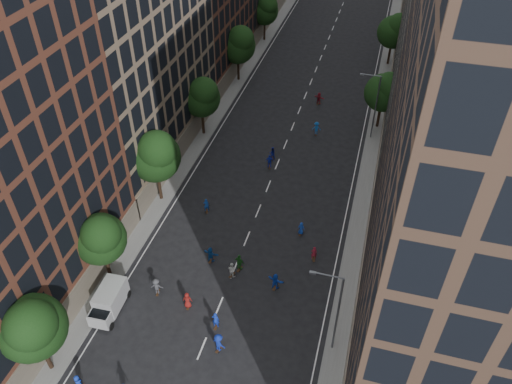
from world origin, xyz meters
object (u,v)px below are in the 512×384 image
(skater_0, at_px, (78,383))
(streetlamp_far, at_px, (374,104))
(skater_1, at_px, (216,320))
(cargo_van, at_px, (109,301))
(streetlamp_near, at_px, (335,310))

(skater_0, bearing_deg, streetlamp_far, -96.32)
(skater_0, xyz_separation_m, skater_1, (8.45, 8.35, 0.08))
(streetlamp_far, height_order, skater_0, streetlamp_far)
(streetlamp_far, xyz_separation_m, skater_0, (-18.36, -41.95, -4.34))
(skater_0, relative_size, skater_1, 0.91)
(cargo_van, relative_size, skater_1, 2.52)
(skater_0, bearing_deg, streetlamp_near, -136.69)
(streetlamp_far, distance_m, skater_0, 46.00)
(streetlamp_far, bearing_deg, streetlamp_near, -90.00)
(cargo_van, distance_m, skater_0, 7.62)
(cargo_van, distance_m, skater_1, 9.80)
(cargo_van, height_order, skater_1, cargo_van)
(streetlamp_near, bearing_deg, cargo_van, -175.76)
(streetlamp_far, distance_m, cargo_van, 39.87)
(streetlamp_near, distance_m, cargo_van, 20.11)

